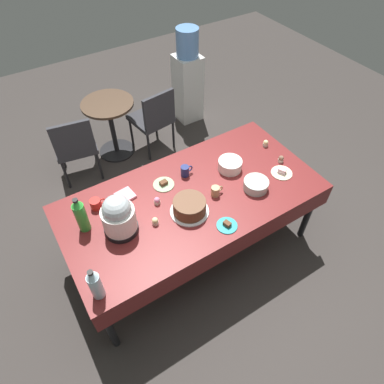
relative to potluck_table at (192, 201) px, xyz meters
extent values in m
plane|color=#383330|center=(0.00, 0.00, -0.69)|extent=(9.00, 9.00, 0.00)
cube|color=maroon|center=(0.00, 0.00, 0.04)|extent=(2.20, 1.10, 0.04)
cylinder|color=black|center=(-1.02, -0.47, -0.33)|extent=(0.06, 0.06, 0.71)
cylinder|color=black|center=(1.02, -0.47, -0.33)|extent=(0.06, 0.06, 0.71)
cylinder|color=black|center=(-1.02, 0.47, -0.33)|extent=(0.06, 0.06, 0.71)
cylinder|color=black|center=(1.02, 0.47, -0.33)|extent=(0.06, 0.06, 0.71)
cube|color=maroon|center=(0.00, -0.55, -0.07)|extent=(2.20, 0.01, 0.18)
cube|color=maroon|center=(0.00, 0.55, -0.07)|extent=(2.20, 0.01, 0.18)
cylinder|color=silver|center=(-0.11, -0.13, 0.07)|extent=(0.32, 0.32, 0.01)
cylinder|color=brown|center=(-0.11, -0.13, 0.13)|extent=(0.27, 0.27, 0.11)
cylinder|color=brown|center=(-0.11, -0.13, 0.19)|extent=(0.26, 0.26, 0.01)
cylinder|color=black|center=(-0.64, -0.01, 0.08)|extent=(0.26, 0.26, 0.04)
cylinder|color=white|center=(-0.64, -0.01, 0.20)|extent=(0.25, 0.25, 0.19)
sphere|color=#B2BCC1|center=(-0.64, -0.01, 0.31)|extent=(0.22, 0.22, 0.22)
cylinder|color=#B2C6BC|center=(0.51, -0.21, 0.10)|extent=(0.21, 0.21, 0.08)
cylinder|color=silver|center=(0.46, 0.10, 0.11)|extent=(0.21, 0.21, 0.10)
cylinder|color=teal|center=(0.07, -0.41, 0.07)|extent=(0.16, 0.16, 0.01)
cube|color=brown|center=(0.07, -0.41, 0.09)|extent=(0.05, 0.07, 0.03)
cylinder|color=#8CA87F|center=(-0.14, 0.24, 0.07)|extent=(0.18, 0.18, 0.01)
cube|color=brown|center=(-0.14, 0.24, 0.09)|extent=(0.07, 0.05, 0.03)
cylinder|color=beige|center=(0.82, -0.19, 0.07)|extent=(0.19, 0.19, 0.01)
cube|color=beige|center=(0.82, -0.19, 0.09)|extent=(0.07, 0.08, 0.05)
cylinder|color=beige|center=(0.95, 0.18, 0.08)|extent=(0.05, 0.05, 0.03)
sphere|color=beige|center=(0.95, 0.18, 0.11)|extent=(0.05, 0.05, 0.05)
cylinder|color=beige|center=(-0.40, -0.09, 0.08)|extent=(0.05, 0.05, 0.03)
sphere|color=beige|center=(-0.40, -0.09, 0.11)|extent=(0.05, 0.05, 0.05)
cylinder|color=beige|center=(-0.29, 0.08, 0.08)|extent=(0.05, 0.05, 0.03)
sphere|color=pink|center=(-0.29, 0.08, 0.11)|extent=(0.05, 0.05, 0.05)
cylinder|color=beige|center=(0.92, -0.07, 0.08)|extent=(0.05, 0.05, 0.03)
sphere|color=brown|center=(0.92, -0.07, 0.11)|extent=(0.05, 0.05, 0.05)
cylinder|color=green|center=(-0.87, 0.16, 0.19)|extent=(0.09, 0.09, 0.26)
cone|color=green|center=(-0.87, 0.16, 0.35)|extent=(0.08, 0.08, 0.05)
cylinder|color=black|center=(-0.87, 0.16, 0.39)|extent=(0.04, 0.04, 0.02)
cylinder|color=silver|center=(-0.99, -0.42, 0.17)|extent=(0.08, 0.08, 0.23)
cone|color=silver|center=(-0.99, -0.42, 0.31)|extent=(0.08, 0.08, 0.05)
cylinder|color=black|center=(-0.99, -0.42, 0.35)|extent=(0.04, 0.04, 0.02)
cylinder|color=navy|center=(0.08, 0.25, 0.11)|extent=(0.07, 0.07, 0.10)
torus|color=navy|center=(0.13, 0.25, 0.12)|extent=(0.06, 0.01, 0.06)
cylinder|color=tan|center=(0.17, -0.09, 0.11)|extent=(0.07, 0.07, 0.09)
torus|color=tan|center=(0.22, -0.09, 0.11)|extent=(0.06, 0.01, 0.06)
cylinder|color=#B2231E|center=(-0.73, 0.31, 0.11)|extent=(0.09, 0.09, 0.09)
torus|color=#B2231E|center=(-0.67, 0.31, 0.11)|extent=(0.06, 0.01, 0.06)
cube|color=pink|center=(-0.48, 0.29, 0.07)|extent=(0.16, 0.16, 0.02)
cube|color=#333338|center=(-0.55, 1.59, -0.26)|extent=(0.51, 0.51, 0.05)
cube|color=#333338|center=(-0.58, 1.39, -0.04)|extent=(0.42, 0.11, 0.40)
cylinder|color=black|center=(-0.33, 1.75, -0.49)|extent=(0.03, 0.03, 0.40)
cylinder|color=black|center=(-0.71, 1.81, -0.49)|extent=(0.03, 0.03, 0.40)
cylinder|color=black|center=(-0.39, 1.37, -0.49)|extent=(0.03, 0.03, 0.40)
cylinder|color=black|center=(-0.77, 1.43, -0.49)|extent=(0.03, 0.03, 0.40)
cube|color=#333338|center=(0.40, 1.59, -0.26)|extent=(0.50, 0.50, 0.05)
cube|color=#333338|center=(0.43, 1.39, -0.04)|extent=(0.42, 0.10, 0.40)
cylinder|color=black|center=(0.56, 1.80, -0.49)|extent=(0.03, 0.03, 0.40)
cylinder|color=black|center=(0.18, 1.75, -0.49)|extent=(0.03, 0.03, 0.40)
cylinder|color=black|center=(0.62, 1.43, -0.49)|extent=(0.03, 0.03, 0.40)
cylinder|color=black|center=(0.24, 1.37, -0.49)|extent=(0.03, 0.03, 0.40)
cylinder|color=#473323|center=(-0.05, 1.74, 0.02)|extent=(0.60, 0.60, 0.03)
cylinder|color=black|center=(-0.05, 1.74, -0.33)|extent=(0.06, 0.06, 0.67)
cylinder|color=black|center=(-0.05, 1.74, -0.68)|extent=(0.44, 0.44, 0.02)
cube|color=silver|center=(1.12, 1.90, -0.24)|extent=(0.32, 0.32, 0.90)
cylinder|color=#6699D8|center=(1.12, 1.90, 0.38)|extent=(0.28, 0.28, 0.34)
camera|label=1|loc=(-1.01, -1.62, 2.20)|focal=31.89mm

